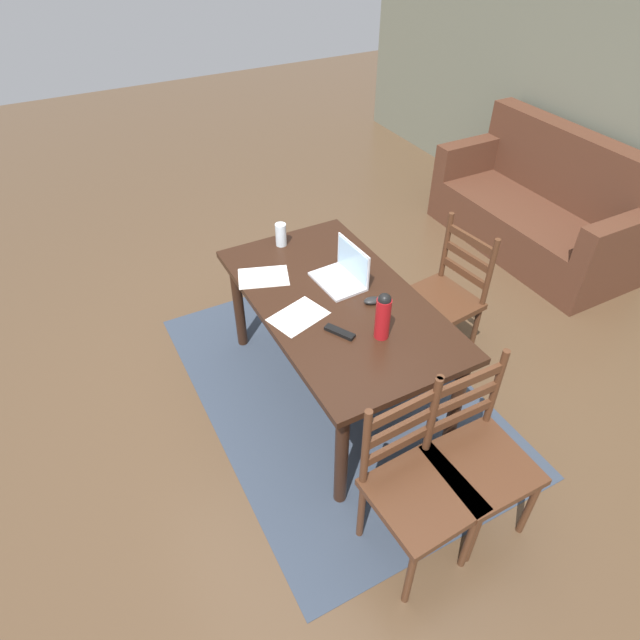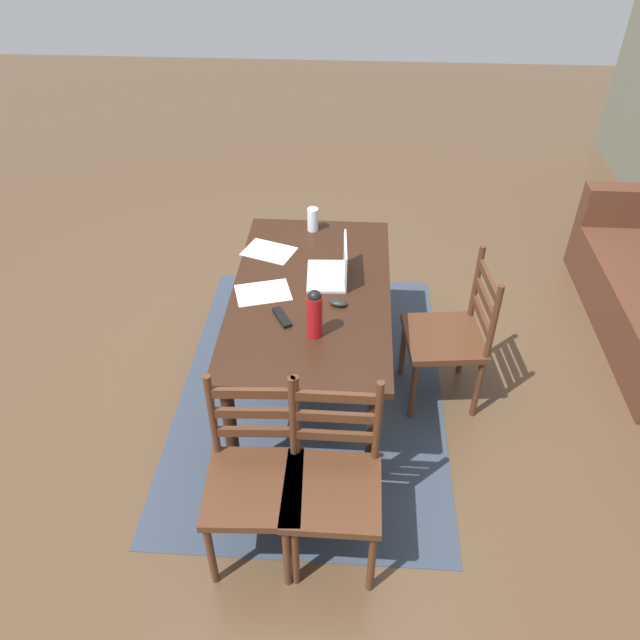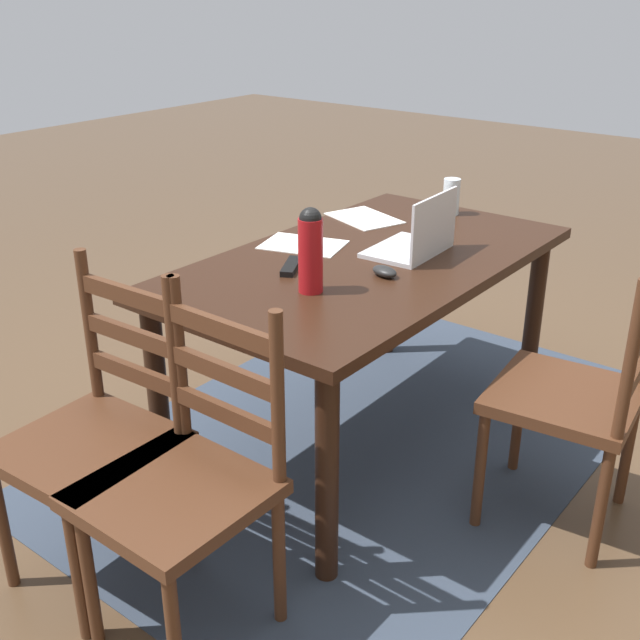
% 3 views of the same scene
% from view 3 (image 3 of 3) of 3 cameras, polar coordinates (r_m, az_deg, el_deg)
% --- Properties ---
extents(ground_plane, '(14.00, 14.00, 0.00)m').
position_cam_3_polar(ground_plane, '(3.14, 3.15, -8.50)').
color(ground_plane, brown).
extents(area_rug, '(2.40, 1.62, 0.01)m').
position_cam_3_polar(area_rug, '(3.14, 3.15, -8.45)').
color(area_rug, '#333D4C').
rests_on(area_rug, ground).
extents(dining_table, '(1.57, 0.88, 0.75)m').
position_cam_3_polar(dining_table, '(2.84, 3.45, 2.80)').
color(dining_table, black).
rests_on(dining_table, ground).
extents(chair_far_head, '(0.49, 0.49, 0.95)m').
position_cam_3_polar(chair_far_head, '(2.60, 18.32, -5.33)').
color(chair_far_head, '#4C2B19').
rests_on(chair_far_head, ground).
extents(chair_right_near, '(0.46, 0.46, 0.95)m').
position_cam_3_polar(chair_right_near, '(2.35, -15.80, -8.27)').
color(chair_right_near, '#4C2B19').
rests_on(chair_right_near, ground).
extents(chair_right_far, '(0.44, 0.44, 0.95)m').
position_cam_3_polar(chair_right_far, '(2.11, -9.83, -11.65)').
color(chair_right_far, '#4C2B19').
rests_on(chair_right_far, ground).
extents(laptop, '(0.33, 0.24, 0.23)m').
position_cam_3_polar(laptop, '(2.83, 7.18, 5.91)').
color(laptop, silver).
rests_on(laptop, dining_table).
extents(water_bottle, '(0.08, 0.08, 0.27)m').
position_cam_3_polar(water_bottle, '(2.44, -0.70, 5.23)').
color(water_bottle, '#A81419').
rests_on(water_bottle, dining_table).
extents(drinking_glass, '(0.07, 0.07, 0.15)m').
position_cam_3_polar(drinking_glass, '(3.35, 9.56, 8.87)').
color(drinking_glass, silver).
rests_on(drinking_glass, dining_table).
extents(computer_mouse, '(0.08, 0.11, 0.03)m').
position_cam_3_polar(computer_mouse, '(2.62, 4.73, 3.56)').
color(computer_mouse, black).
rests_on(computer_mouse, dining_table).
extents(tv_remote, '(0.17, 0.12, 0.02)m').
position_cam_3_polar(tv_remote, '(2.68, -2.12, 3.94)').
color(tv_remote, black).
rests_on(tv_remote, dining_table).
extents(paper_stack_left, '(0.29, 0.34, 0.00)m').
position_cam_3_polar(paper_stack_left, '(2.93, -1.25, 5.51)').
color(paper_stack_left, white).
rests_on(paper_stack_left, dining_table).
extents(paper_stack_right, '(0.30, 0.35, 0.00)m').
position_cam_3_polar(paper_stack_right, '(3.27, 3.25, 7.44)').
color(paper_stack_right, white).
rests_on(paper_stack_right, dining_table).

